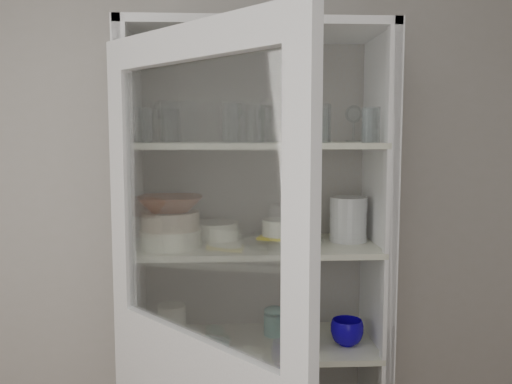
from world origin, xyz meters
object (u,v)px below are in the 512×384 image
(glass_platter, at_px, (280,240))
(teal_jar, at_px, (274,323))
(goblet_3, at_px, (354,122))
(terracotta_bowl, at_px, (170,204))
(pantry_cabinet, at_px, (255,316))
(plate_stack_back, at_px, (216,230))
(grey_bowl_stack, at_px, (348,219))
(measuring_cups, at_px, (212,345))
(white_ramekin, at_px, (281,227))
(cream_bowl, at_px, (171,220))
(goblet_1, at_px, (267,122))
(white_canister, at_px, (172,321))
(mug_white, at_px, (306,341))
(goblet_0, at_px, (163,119))
(yellow_trivet, at_px, (280,237))
(goblet_2, at_px, (295,122))
(plate_stack_front, at_px, (171,238))
(mug_teal, at_px, (280,326))
(mug_blue, at_px, (347,332))

(glass_platter, xyz_separation_m, teal_jar, (-0.02, 0.05, -0.36))
(goblet_3, xyz_separation_m, terracotta_bowl, (-0.74, -0.18, -0.31))
(pantry_cabinet, relative_size, plate_stack_back, 11.11)
(grey_bowl_stack, xyz_separation_m, teal_jar, (-0.29, 0.03, -0.44))
(measuring_cups, bearing_deg, pantry_cabinet, 42.86)
(teal_jar, bearing_deg, pantry_cabinet, 173.23)
(white_ramekin, bearing_deg, cream_bowl, -170.75)
(goblet_1, distance_m, white_canister, 0.90)
(mug_white, relative_size, white_canister, 0.70)
(cream_bowl, bearing_deg, white_ramekin, 9.25)
(goblet_0, relative_size, goblet_1, 1.15)
(glass_platter, distance_m, teal_jar, 0.36)
(plate_stack_back, xyz_separation_m, yellow_trivet, (0.26, -0.09, -0.01))
(yellow_trivet, bearing_deg, mug_white, -57.24)
(goblet_2, distance_m, grey_bowl_stack, 0.45)
(measuring_cups, bearing_deg, terracotta_bowl, 167.67)
(mug_white, bearing_deg, measuring_cups, 172.19)
(plate_stack_front, distance_m, mug_teal, 0.59)
(measuring_cups, height_order, white_canister, white_canister)
(mug_teal, height_order, mug_white, mug_white)
(plate_stack_back, distance_m, terracotta_bowl, 0.27)
(cream_bowl, relative_size, measuring_cups, 2.09)
(measuring_cups, bearing_deg, teal_jar, 31.11)
(goblet_1, relative_size, measuring_cups, 1.53)
(plate_stack_back, bearing_deg, mug_blue, -17.55)
(yellow_trivet, relative_size, grey_bowl_stack, 0.84)
(goblet_3, relative_size, mug_white, 1.69)
(plate_stack_front, relative_size, mug_teal, 2.50)
(terracotta_bowl, bearing_deg, yellow_trivet, 9.25)
(plate_stack_front, bearing_deg, yellow_trivet, 9.25)
(terracotta_bowl, xyz_separation_m, yellow_trivet, (0.43, 0.07, -0.14))
(plate_stack_back, height_order, yellow_trivet, plate_stack_back)
(pantry_cabinet, height_order, goblet_2, pantry_cabinet)
(goblet_2, xyz_separation_m, grey_bowl_stack, (0.21, -0.05, -0.39))
(white_ramekin, bearing_deg, goblet_2, 45.96)
(goblet_1, distance_m, terracotta_bowl, 0.52)
(cream_bowl, xyz_separation_m, glass_platter, (0.43, 0.07, -0.09))
(yellow_trivet, bearing_deg, pantry_cabinet, 149.08)
(mug_white, distance_m, measuring_cups, 0.36)
(goblet_3, bearing_deg, goblet_0, 179.62)
(cream_bowl, xyz_separation_m, mug_teal, (0.43, 0.11, -0.46))
(glass_platter, bearing_deg, mug_teal, 84.68)
(pantry_cabinet, distance_m, mug_white, 0.27)
(cream_bowl, distance_m, white_canister, 0.45)
(goblet_3, distance_m, terracotta_bowl, 0.82)
(goblet_0, relative_size, measuring_cups, 1.76)
(pantry_cabinet, xyz_separation_m, teal_jar, (0.08, -0.01, -0.03))
(plate_stack_front, distance_m, yellow_trivet, 0.43)
(glass_platter, height_order, teal_jar, glass_platter)
(goblet_3, distance_m, glass_platter, 0.58)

